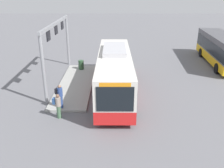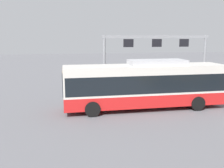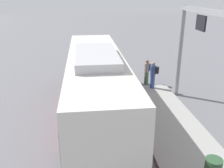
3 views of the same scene
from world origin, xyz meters
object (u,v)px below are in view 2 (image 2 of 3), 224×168
object	(u,v)px
bus_main	(145,83)
trash_bin	(190,88)
person_boarding	(82,88)
person_waiting_near	(96,86)

from	to	relation	value
bus_main	trash_bin	distance (m)	6.36
bus_main	trash_bin	bearing A→B (deg)	-148.00
person_boarding	person_waiting_near	xyz separation A→B (m)	(-1.13, -0.09, 0.16)
bus_main	trash_bin	size ratio (longest dim) A/B	12.61
person_boarding	trash_bin	size ratio (longest dim) A/B	1.86
bus_main	person_boarding	world-z (taller)	bus_main
bus_main	person_boarding	size ratio (longest dim) A/B	6.80
bus_main	person_waiting_near	bearing A→B (deg)	-50.75
trash_bin	person_waiting_near	bearing A→B (deg)	-2.67
person_waiting_near	trash_bin	xyz separation A→B (m)	(-8.32, 0.39, -0.44)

